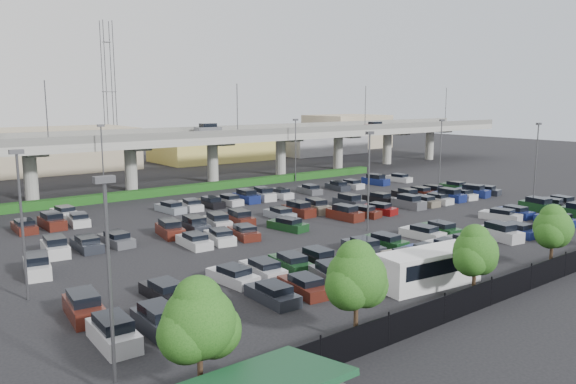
{
  "coord_description": "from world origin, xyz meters",
  "views": [
    {
      "loc": [
        -41.44,
        -47.75,
        13.61
      ],
      "look_at": [
        1.14,
        6.93,
        2.0
      ],
      "focal_mm": 35.0,
      "sensor_mm": 36.0,
      "label": 1
    }
  ],
  "objects": [
    {
      "name": "ground",
      "position": [
        0.0,
        0.0,
        0.0
      ],
      "size": [
        280.0,
        280.0,
        0.0
      ],
      "primitive_type": "plane",
      "color": "black"
    },
    {
      "name": "overpass",
      "position": [
        -0.21,
        32.01,
        6.97
      ],
      "size": [
        150.0,
        13.0,
        15.8
      ],
      "color": "gray",
      "rests_on": "ground"
    },
    {
      "name": "hedge",
      "position": [
        0.0,
        25.0,
        0.55
      ],
      "size": [
        66.0,
        1.6,
        1.1
      ],
      "primitive_type": "cube",
      "color": "#1A4012",
      "rests_on": "ground"
    },
    {
      "name": "fence",
      "position": [
        -0.05,
        -28.0,
        0.9
      ],
      "size": [
        70.0,
        0.1,
        2.0
      ],
      "color": "black",
      "rests_on": "ground"
    },
    {
      "name": "tree_row",
      "position": [
        0.7,
        -26.53,
        3.52
      ],
      "size": [
        65.07,
        3.66,
        5.94
      ],
      "color": "#332316",
      "rests_on": "ground"
    },
    {
      "name": "shuttle_bus",
      "position": [
        -8.96,
        -22.87,
        1.45
      ],
      "size": [
        8.56,
        3.8,
        2.66
      ],
      "color": "silver",
      "rests_on": "ground"
    },
    {
      "name": "parked_cars",
      "position": [
        -0.79,
        -3.38,
        0.61
      ],
      "size": [
        63.16,
        41.64,
        1.67
      ],
      "color": "silver",
      "rests_on": "ground"
    },
    {
      "name": "light_poles",
      "position": [
        -4.13,
        2.0,
        6.24
      ],
      "size": [
        66.9,
        48.38,
        10.3
      ],
      "color": "#45464A",
      "rests_on": "ground"
    },
    {
      "name": "distant_buildings",
      "position": [
        12.38,
        61.81,
        3.74
      ],
      "size": [
        138.0,
        24.0,
        9.0
      ],
      "color": "slate",
      "rests_on": "ground"
    },
    {
      "name": "comm_tower",
      "position": [
        4.0,
        74.0,
        15.61
      ],
      "size": [
        2.4,
        2.4,
        30.0
      ],
      "color": "#45464A",
      "rests_on": "ground"
    }
  ]
}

